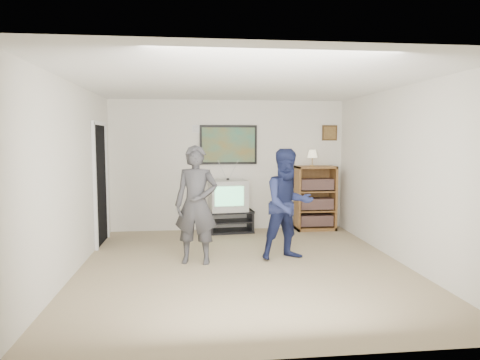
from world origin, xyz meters
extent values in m
cube|color=#967E5F|center=(0.00, 0.00, 0.00)|extent=(4.50, 5.00, 0.01)
cube|color=white|center=(0.00, 0.00, 2.50)|extent=(4.50, 5.00, 0.01)
cube|color=silver|center=(0.00, 2.50, 1.25)|extent=(4.50, 0.01, 2.50)
cube|color=silver|center=(-2.25, 0.00, 1.25)|extent=(0.01, 5.00, 2.50)
cube|color=silver|center=(2.25, 0.00, 1.25)|extent=(0.01, 5.00, 2.50)
cube|color=black|center=(0.02, 2.23, 0.40)|extent=(0.88, 0.55, 0.04)
cube|color=black|center=(0.02, 2.23, 0.02)|extent=(0.88, 0.55, 0.04)
cube|color=black|center=(-0.37, 2.23, 0.21)|extent=(0.09, 0.45, 0.42)
cube|color=black|center=(0.40, 2.23, 0.21)|extent=(0.09, 0.45, 0.42)
imported|color=#343436|center=(-0.65, 0.28, 0.84)|extent=(0.68, 0.52, 1.68)
imported|color=#192045|center=(0.69, 0.33, 0.81)|extent=(0.91, 0.77, 1.62)
cube|color=white|center=(-0.64, 0.47, 1.17)|extent=(0.08, 0.12, 0.03)
cube|color=white|center=(0.65, 0.56, 0.98)|extent=(0.07, 0.13, 0.04)
cube|color=black|center=(0.00, 2.48, 1.65)|extent=(1.10, 0.03, 0.75)
cube|color=white|center=(-0.55, 2.48, 1.95)|extent=(0.28, 0.02, 0.14)
cube|color=#30200F|center=(2.00, 2.48, 1.88)|extent=(0.30, 0.03, 0.30)
cube|color=black|center=(-2.23, 1.60, 1.00)|extent=(0.03, 0.85, 2.00)
camera|label=1|loc=(-0.70, -5.72, 1.77)|focal=32.00mm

